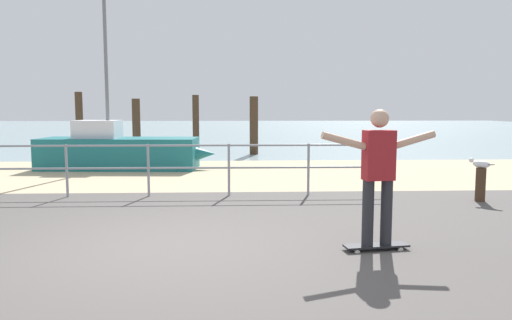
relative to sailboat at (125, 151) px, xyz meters
name	(u,v)px	position (x,y,z in m)	size (l,w,h in m)	color
ground_plane	(134,278)	(2.11, -9.02, -0.53)	(24.00, 10.00, 0.04)	#514C49
beach_strip	(197,174)	(2.11, -1.02, -0.53)	(24.00, 6.00, 0.04)	tan
sea_surface	(223,129)	(2.11, 26.98, -0.53)	(72.00, 50.00, 0.04)	#849EA3
railing_fence	(66,162)	(-0.12, -4.42, 0.17)	(12.66, 0.05, 1.05)	gray
sailboat	(125,151)	(0.00, 0.00, 0.00)	(5.00, 1.65, 5.81)	#19666B
skateboard	(376,246)	(4.89, -8.19, -0.46)	(0.82, 0.31, 0.08)	black
skateboarder	(378,169)	(4.89, -8.19, 0.49)	(1.44, 0.30, 1.65)	#26262B
bollard_short	(480,185)	(7.71, -5.19, -0.20)	(0.18, 0.18, 0.64)	#422D1E
seagull	(481,164)	(7.70, -5.18, 0.19)	(0.34, 0.41, 0.18)	white
groyne_post_0	(80,123)	(-2.87, 5.11, 0.66)	(0.28, 0.28, 2.36)	#422D1E
groyne_post_1	(136,126)	(-0.63, 4.81, 0.52)	(0.31, 0.31, 2.10)	#422D1E
groyne_post_2	(196,124)	(1.61, 5.16, 0.60)	(0.26, 0.26, 2.25)	#422D1E
groyne_post_3	(254,126)	(3.84, 4.22, 0.56)	(0.32, 0.32, 2.18)	#422D1E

